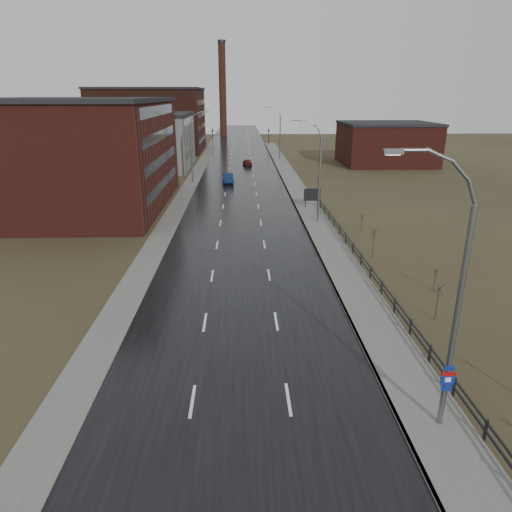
{
  "coord_description": "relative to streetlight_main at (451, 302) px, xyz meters",
  "views": [
    {
      "loc": [
        0.17,
        -14.27,
        13.88
      ],
      "look_at": [
        1.13,
        16.34,
        3.0
      ],
      "focal_mm": 32.0,
      "sensor_mm": 36.0,
      "label": 1
    }
  ],
  "objects": [
    {
      "name": "road",
      "position": [
        -8.47,
        58.0,
        -6.03
      ],
      "size": [
        14.0,
        300.0,
        0.06
      ],
      "primitive_type": "cube",
      "color": "black",
      "rests_on": "ground"
    },
    {
      "name": "shrub_c",
      "position": [
        4.25,
        10.08,
        -4.72
      ],
      "size": [
        0.59,
        0.63,
        2.51
      ],
      "color": "#382D23",
      "rests_on": "ground"
    },
    {
      "name": "warehouse_far",
      "position": [
        -31.47,
        106.0,
        1.7
      ],
      "size": [
        26.52,
        24.48,
        15.5
      ],
      "color": "#331611",
      "rests_on": "ground"
    },
    {
      "name": "shrub_f",
      "position": [
        4.56,
        30.72,
        -5.13
      ],
      "size": [
        0.42,
        0.44,
        1.75
      ],
      "color": "#382D23",
      "rests_on": "ground"
    },
    {
      "name": "shrub_d",
      "position": [
        5.99,
        14.65,
        -5.12
      ],
      "size": [
        0.43,
        0.45,
        1.78
      ],
      "color": "#382D23",
      "rests_on": "ground"
    },
    {
      "name": "traffic_light_right",
      "position": [
        -0.47,
        118.0,
        -1.46
      ],
      "size": [
        0.58,
        2.73,
        5.3
      ],
      "color": "black",
      "rests_on": "ground"
    },
    {
      "name": "ground",
      "position": [
        -8.47,
        -2.0,
        -6.06
      ],
      "size": [
        320.0,
        320.0,
        0.0
      ],
      "primitive_type": "plane",
      "color": "#2D2819",
      "rests_on": "ground"
    },
    {
      "name": "car_far",
      "position": [
        -7.12,
        78.44,
        -5.39
      ],
      "size": [
        2.05,
        4.08,
        1.33
      ],
      "primitive_type": "imported",
      "rotation": [
        0.0,
        0.0,
        3.27
      ],
      "color": "#53150D",
      "rests_on": "ground"
    },
    {
      "name": "traffic_light_left",
      "position": [
        -16.47,
        118.0,
        -1.46
      ],
      "size": [
        0.58,
        2.73,
        5.3
      ],
      "color": "black",
      "rests_on": "ground"
    },
    {
      "name": "car_near",
      "position": [
        -10.6,
        58.55,
        -5.25
      ],
      "size": [
        2.03,
        5.0,
        1.61
      ],
      "primitive_type": "imported",
      "rotation": [
        0.0,
        0.0,
        0.07
      ],
      "color": "#0D1D45",
      "rests_on": "ground"
    },
    {
      "name": "curb_right",
      "position": [
        -1.39,
        33.0,
        -5.97
      ],
      "size": [
        0.16,
        180.0,
        0.18
      ],
      "primitive_type": "cube",
      "color": "slate",
      "rests_on": "ground"
    },
    {
      "name": "warehouse_mid",
      "position": [
        -26.46,
        76.0,
        -0.8
      ],
      "size": [
        16.32,
        20.4,
        10.5
      ],
      "color": "slate",
      "rests_on": "ground"
    },
    {
      "name": "guardrail",
      "position": [
        1.83,
        16.32,
        -5.35
      ],
      "size": [
        0.1,
        53.05,
        1.1
      ],
      "color": "black",
      "rests_on": "ground"
    },
    {
      "name": "smokestack",
      "position": [
        -14.47,
        148.0,
        9.44
      ],
      "size": [
        2.7,
        2.7,
        30.7
      ],
      "color": "#331611",
      "rests_on": "ground"
    },
    {
      "name": "streetlight_right_mid",
      "position": [
        0.03,
        34.0,
        -0.22
      ],
      "size": [
        3.36,
        0.28,
        11.35
      ],
      "color": "slate",
      "rests_on": "ground"
    },
    {
      "name": "billboard",
      "position": [
        0.63,
        40.7,
        -4.3
      ],
      "size": [
        2.13,
        0.17,
        2.64
      ],
      "color": "black",
      "rests_on": "ground"
    },
    {
      "name": "warehouse_near",
      "position": [
        -29.46,
        43.0,
        0.7
      ],
      "size": [
        22.44,
        28.56,
        13.5
      ],
      "color": "#471914",
      "rests_on": "ground"
    },
    {
      "name": "building_right",
      "position": [
        21.83,
        80.0,
        -1.8
      ],
      "size": [
        18.36,
        16.32,
        8.5
      ],
      "color": "#471914",
      "rests_on": "ground"
    },
    {
      "name": "streetlight_right_far",
      "position": [
        0.03,
        88.0,
        -0.22
      ],
      "size": [
        3.36,
        0.28,
        11.35
      ],
      "color": "slate",
      "rests_on": "ground"
    },
    {
      "name": "streetlight_main",
      "position": [
        0.0,
        0.0,
        0.0
      ],
      "size": [
        3.91,
        0.29,
        12.11
      ],
      "color": "slate",
      "rests_on": "ground"
    },
    {
      "name": "streetlight_left",
      "position": [
        -16.17,
        60.0,
        -0.22
      ],
      "size": [
        3.36,
        0.28,
        11.35
      ],
      "color": "slate",
      "rests_on": "ground"
    },
    {
      "name": "sidewalk_left",
      "position": [
        -16.67,
        58.0,
        -6.0
      ],
      "size": [
        2.4,
        260.0,
        0.12
      ],
      "primitive_type": "cube",
      "color": "#595651",
      "rests_on": "ground"
    },
    {
      "name": "sidewalk_right",
      "position": [
        0.13,
        33.0,
        -5.97
      ],
      "size": [
        3.2,
        180.0,
        0.18
      ],
      "primitive_type": "cube",
      "color": "#595651",
      "rests_on": "ground"
    },
    {
      "name": "shrub_e",
      "position": [
        3.35,
        21.97,
        -4.57
      ],
      "size": [
        0.66,
        0.7,
        2.8
      ],
      "color": "#382D23",
      "rests_on": "ground"
    }
  ]
}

